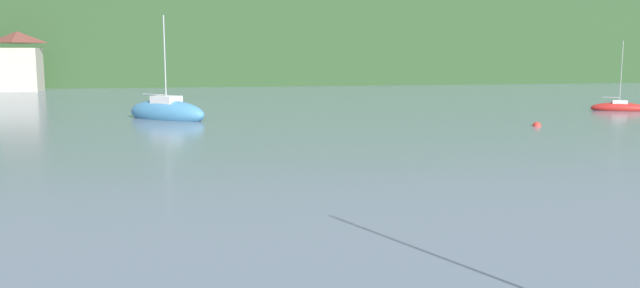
# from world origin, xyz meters

# --- Properties ---
(wooded_hillside) EXTENTS (352.00, 71.26, 32.61)m
(wooded_hillside) POSITION_xyz_m (11.58, 153.91, 6.27)
(wooded_hillside) COLOR #2D4C28
(wooded_hillside) RESTS_ON ground_plane
(shore_building_westcentral) EXTENTS (5.32, 4.51, 7.75)m
(shore_building_westcentral) POSITION_xyz_m (-27.04, 107.26, 3.76)
(shore_building_westcentral) COLOR #BCB29E
(shore_building_westcentral) RESTS_ON ground_plane
(sailboat_far_0) EXTENTS (4.68, 3.17, 6.14)m
(sailboat_far_0) POSITION_xyz_m (30.77, 65.97, 0.25)
(sailboat_far_0) COLOR red
(sailboat_far_0) RESTS_ON ground_plane
(sailboat_far_6) EXTENTS (6.71, 6.40, 8.13)m
(sailboat_far_6) POSITION_xyz_m (-6.85, 66.11, 0.51)
(sailboat_far_6) COLOR teal
(sailboat_far_6) RESTS_ON ground_plane
(mooring_buoy_near) EXTENTS (0.56, 0.56, 0.56)m
(mooring_buoy_near) POSITION_xyz_m (17.65, 56.51, 0.00)
(mooring_buoy_near) COLOR red
(mooring_buoy_near) RESTS_ON ground_plane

